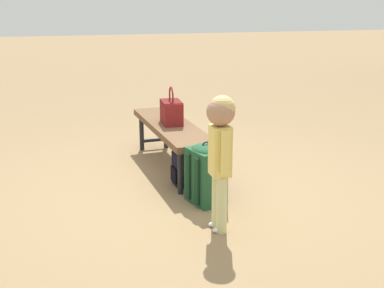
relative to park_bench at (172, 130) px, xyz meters
name	(u,v)px	position (x,y,z in m)	size (l,w,h in m)	color
ground_plane	(187,195)	(0.75, -0.05, -0.39)	(40.00, 40.00, 0.00)	#8C704C
park_bench	(172,130)	(0.00, 0.00, 0.00)	(1.62, 0.49, 0.45)	brown
handbag	(171,111)	(-0.02, 0.00, 0.18)	(0.33, 0.20, 0.37)	maroon
child_standing	(221,142)	(1.46, 0.00, 0.28)	(0.27, 0.20, 1.00)	#CCCC8C
backpack_large	(206,172)	(0.95, 0.06, -0.13)	(0.36, 0.33, 0.53)	#1E4C2D
backpack_small	(183,167)	(0.50, -0.02, -0.22)	(0.22, 0.19, 0.35)	black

